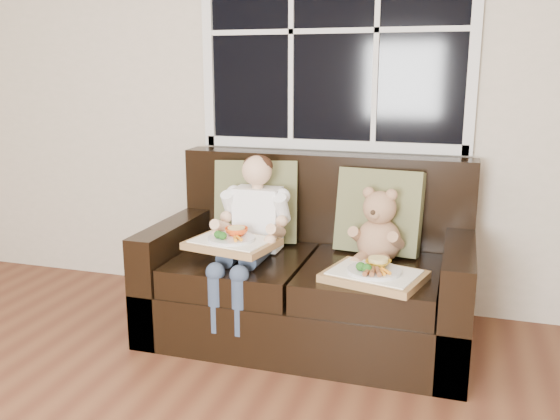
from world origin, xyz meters
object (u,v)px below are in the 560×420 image
(loveseat, at_px, (311,278))
(teddy_bear, at_px, (379,231))
(child, at_px, (252,222))
(tray_left, at_px, (232,241))
(tray_right, at_px, (374,274))

(loveseat, relative_size, teddy_bear, 4.15)
(child, distance_m, teddy_bear, 0.67)
(loveseat, height_order, child, child)
(loveseat, bearing_deg, tray_left, -139.54)
(loveseat, xyz_separation_m, tray_left, (-0.34, -0.29, 0.27))
(tray_right, bearing_deg, child, 179.11)
(loveseat, distance_m, tray_left, 0.53)
(child, relative_size, teddy_bear, 2.01)
(teddy_bear, height_order, tray_left, teddy_bear)
(child, xyz_separation_m, tray_right, (0.69, -0.19, -0.15))
(child, height_order, tray_left, child)
(child, distance_m, tray_right, 0.73)
(child, xyz_separation_m, tray_left, (-0.04, -0.18, -0.06))
(loveseat, distance_m, tray_right, 0.53)
(child, bearing_deg, loveseat, 21.29)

